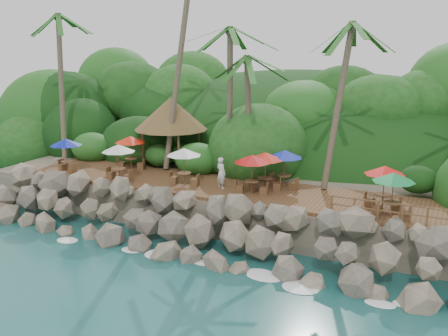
% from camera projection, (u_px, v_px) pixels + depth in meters
% --- Properties ---
extents(ground, '(140.00, 140.00, 0.00)m').
position_uv_depth(ground, '(172.00, 260.00, 25.71)').
color(ground, '#19514F').
rests_on(ground, ground).
extents(land_base, '(32.00, 25.20, 2.10)m').
position_uv_depth(land_base, '(280.00, 170.00, 39.49)').
color(land_base, gray).
rests_on(land_base, ground).
extents(jungle_hill, '(44.80, 28.00, 15.40)m').
position_uv_depth(jungle_hill, '(308.00, 163.00, 46.32)').
color(jungle_hill, '#143811').
rests_on(jungle_hill, ground).
extents(seawall, '(29.00, 4.00, 2.30)m').
position_uv_depth(seawall, '(191.00, 226.00, 27.19)').
color(seawall, gray).
rests_on(seawall, ground).
extents(terrace, '(26.00, 5.00, 0.20)m').
position_uv_depth(terrace, '(224.00, 188.00, 30.44)').
color(terrace, brown).
rests_on(terrace, land_base).
extents(jungle_foliage, '(44.00, 16.00, 12.00)m').
position_uv_depth(jungle_foliage, '(275.00, 186.00, 38.86)').
color(jungle_foliage, '#143811').
rests_on(jungle_foliage, ground).
extents(foam_line, '(25.20, 0.80, 0.06)m').
position_uv_depth(foam_line, '(175.00, 258.00, 25.96)').
color(foam_line, white).
rests_on(foam_line, ground).
extents(palms, '(33.82, 7.16, 14.82)m').
position_uv_depth(palms, '(246.00, 14.00, 30.25)').
color(palms, brown).
rests_on(palms, ground).
extents(palapa, '(5.02, 5.02, 4.60)m').
position_uv_depth(palapa, '(171.00, 114.00, 35.18)').
color(palapa, brown).
rests_on(palapa, ground).
extents(dining_clusters, '(22.29, 4.81, 2.22)m').
position_uv_depth(dining_clusters, '(221.00, 157.00, 29.64)').
color(dining_clusters, brown).
rests_on(dining_clusters, terrace).
extents(railing, '(7.20, 0.10, 1.00)m').
position_uv_depth(railing, '(402.00, 212.00, 23.94)').
color(railing, brown).
rests_on(railing, terrace).
extents(waiter, '(0.79, 0.67, 1.83)m').
position_uv_depth(waiter, '(221.00, 173.00, 29.78)').
color(waiter, silver).
rests_on(waiter, terrace).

